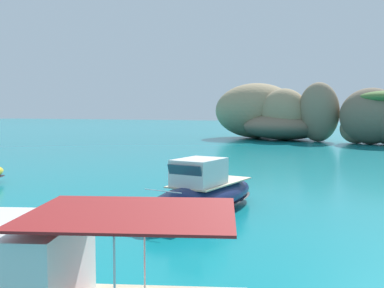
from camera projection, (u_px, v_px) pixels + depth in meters
name	position (u px, v px, depth m)	size (l,w,h in m)	color
islet_large	(272.00, 115.00, 77.53)	(26.19, 21.98, 9.59)	#9E8966
islet_small	(384.00, 117.00, 65.23)	(14.93, 12.24, 8.08)	#756651
motorboat_navy	(203.00, 195.00, 21.51)	(3.65, 9.04, 2.59)	navy
dinghy_tender	(62.00, 213.00, 20.50)	(1.86, 2.86, 0.58)	#B2B2B2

